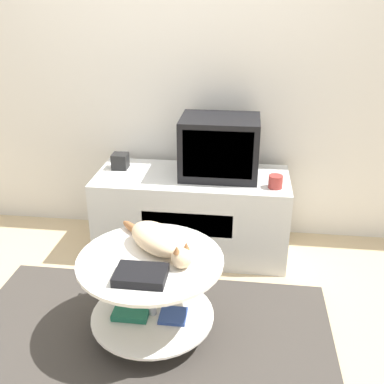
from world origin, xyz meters
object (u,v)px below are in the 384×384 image
Objects in this scene: speaker at (120,161)px; dvd_box at (141,275)px; tv at (220,147)px; cat at (158,240)px.

speaker is 0.44× the size of dvd_box.
tv is 2.13× the size of dvd_box.
cat is (-0.25, -0.89, -0.23)m from tv.
speaker reaches higher than cat.
tv is 4.80× the size of speaker.
cat is (0.04, 0.26, 0.04)m from dvd_box.
speaker is at bearing 176.90° from tv.
speaker is at bearing 159.70° from cat.
tv reaches higher than dvd_box.
speaker reaches higher than dvd_box.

